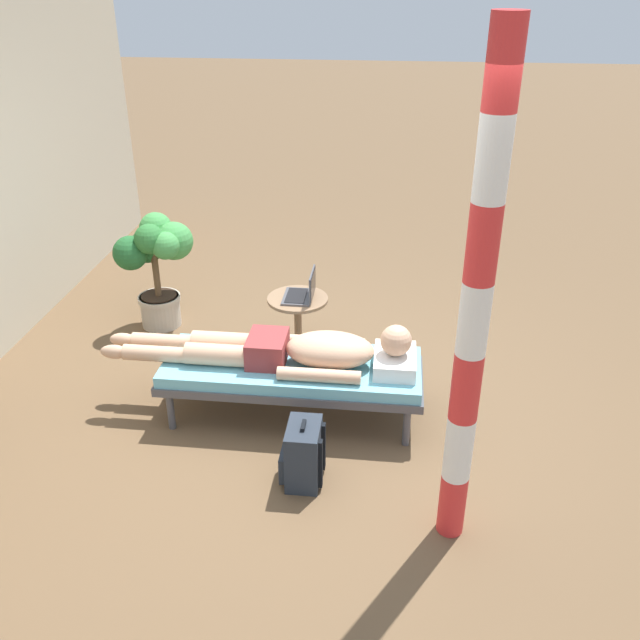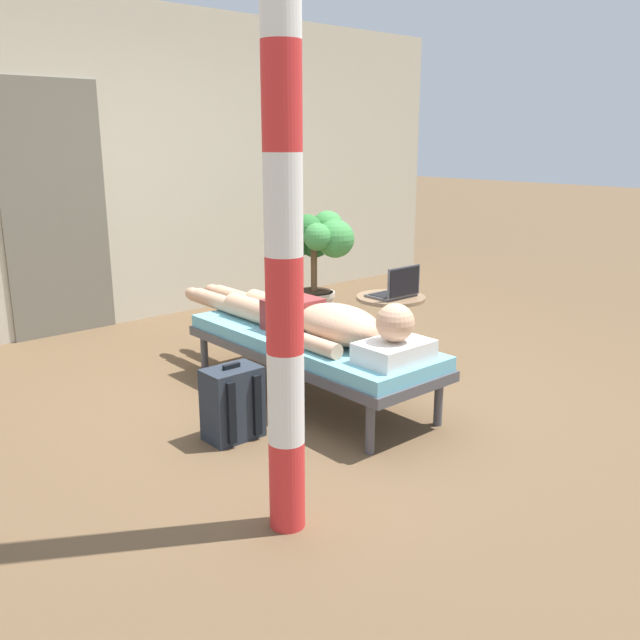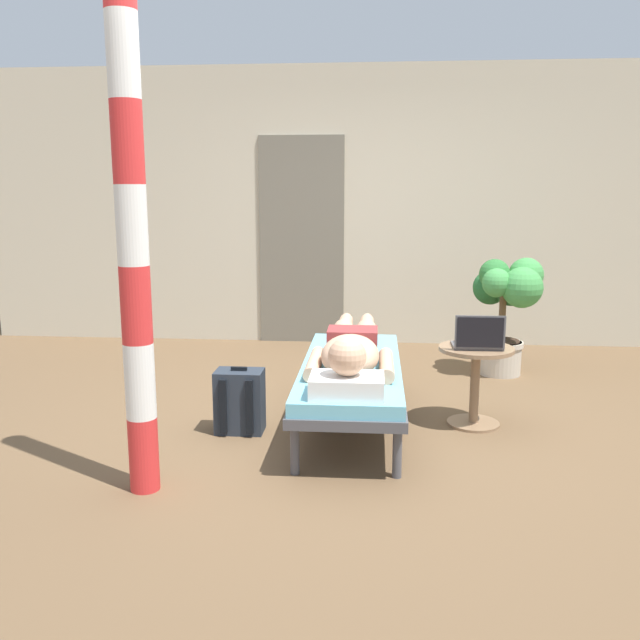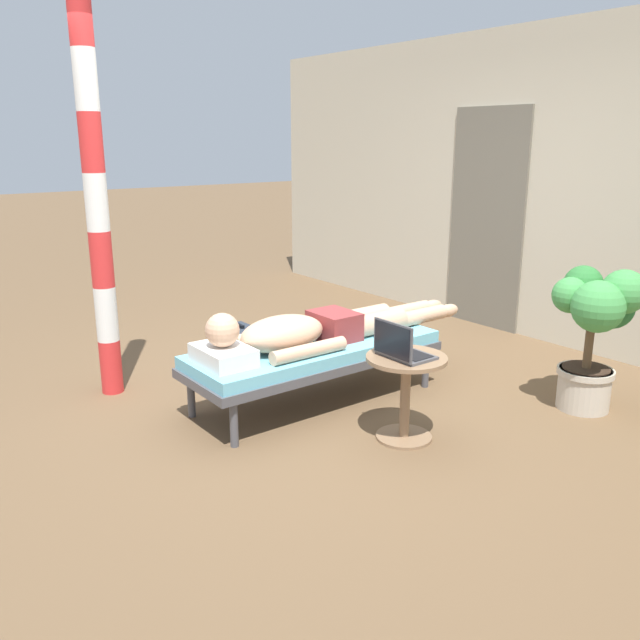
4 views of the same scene
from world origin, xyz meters
TOP-DOWN VIEW (x-y plane):
  - ground_plane at (0.00, 0.00)m, footprint 40.00×40.00m
  - house_wall_back at (-0.03, 2.60)m, footprint 7.60×0.20m
  - house_door_panel at (-0.62, 2.49)m, footprint 0.84×0.03m
  - lounge_chair at (-0.03, 0.02)m, footprint 0.65×1.80m
  - person_reclining at (-0.03, -0.00)m, footprint 0.53×2.17m
  - side_table at (0.77, 0.10)m, footprint 0.48×0.48m
  - laptop at (0.77, 0.05)m, footprint 0.31×0.24m
  - backpack at (-0.73, -0.15)m, footprint 0.30×0.26m
  - potted_plant at (1.20, 1.38)m, footprint 0.55×0.63m
  - porch_post at (-1.05, -1.03)m, footprint 0.15×0.15m

SIDE VIEW (x-z plane):
  - ground_plane at x=0.00m, z-range 0.00..0.00m
  - backpack at x=-0.73m, z-range -0.02..0.41m
  - lounge_chair at x=-0.03m, z-range 0.14..0.56m
  - side_table at x=0.77m, z-range 0.09..0.62m
  - person_reclining at x=-0.03m, z-range 0.36..0.68m
  - laptop at x=0.77m, z-range 0.47..0.69m
  - potted_plant at x=1.20m, z-range 0.14..1.12m
  - house_door_panel at x=-0.62m, z-range 0.00..2.04m
  - porch_post at x=-1.05m, z-range 0.00..2.69m
  - house_wall_back at x=-0.03m, z-range 0.00..2.70m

